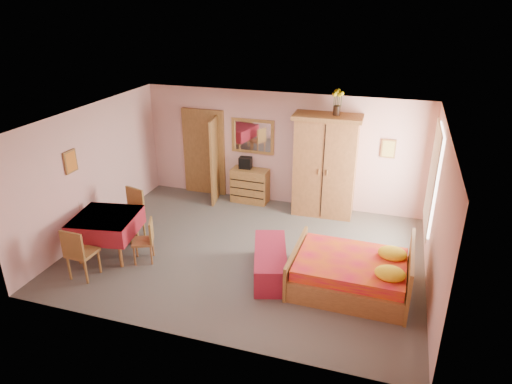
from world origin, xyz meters
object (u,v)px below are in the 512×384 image
(stereo, at_px, (245,163))
(wardrobe, at_px, (325,166))
(sunflower_vase, at_px, (337,102))
(bed, at_px, (351,264))
(chest_of_drawers, at_px, (250,186))
(chair_east, at_px, (143,241))
(dining_table, at_px, (108,235))
(chair_north, at_px, (129,215))
(wall_mirror, at_px, (253,136))
(bench, at_px, (270,262))
(chair_south, at_px, (82,252))
(chair_west, at_px, (78,227))
(floor_lamp, at_px, (297,172))

(stereo, relative_size, wardrobe, 0.13)
(sunflower_vase, distance_m, bed, 3.52)
(chest_of_drawers, height_order, chair_east, chair_east)
(bed, distance_m, dining_table, 4.47)
(chair_north, bearing_deg, wall_mirror, -108.53)
(bench, xyz_separation_m, chair_east, (-2.34, -0.26, 0.16))
(chair_south, height_order, chair_east, chair_south)
(chest_of_drawers, height_order, stereo, stereo)
(bed, height_order, chair_east, bed)
(wall_mirror, xyz_separation_m, sunflower_vase, (1.92, -0.30, 0.98))
(bed, xyz_separation_m, dining_table, (-4.46, -0.27, -0.05))
(bed, bearing_deg, chest_of_drawers, 134.48)
(bed, distance_m, chair_west, 5.18)
(floor_lamp, xyz_separation_m, wardrobe, (0.64, -0.13, 0.26))
(wall_mirror, relative_size, chair_east, 1.25)
(sunflower_vase, xyz_separation_m, bed, (0.77, -2.74, -2.08))
(chest_of_drawers, relative_size, dining_table, 0.78)
(chest_of_drawers, distance_m, chair_south, 4.26)
(chair_west, bearing_deg, stereo, 160.83)
(wardrobe, distance_m, bench, 2.93)
(stereo, xyz_separation_m, dining_table, (-1.65, -3.16, -0.54))
(dining_table, bearing_deg, bed, 3.48)
(chest_of_drawers, height_order, chair_west, chair_west)
(bench, bearing_deg, chair_west, -177.23)
(stereo, xyz_separation_m, chair_west, (-2.36, -3.09, -0.52))
(stereo, height_order, bed, stereo)
(chair_north, bearing_deg, chair_west, 54.50)
(chest_of_drawers, distance_m, floor_lamp, 1.21)
(wardrobe, height_order, bed, wardrobe)
(chest_of_drawers, distance_m, bench, 3.14)
(wardrobe, distance_m, chair_south, 5.20)
(bed, bearing_deg, sunflower_vase, 106.63)
(wardrobe, distance_m, dining_table, 4.69)
(chest_of_drawers, height_order, wardrobe, wardrobe)
(chest_of_drawers, xyz_separation_m, chair_east, (-1.03, -3.12, 0.00))
(sunflower_vase, relative_size, chair_west, 0.64)
(floor_lamp, relative_size, chair_west, 2.06)
(wardrobe, bearing_deg, chest_of_drawers, 175.29)
(floor_lamp, height_order, bed, floor_lamp)
(chest_of_drawers, relative_size, wall_mirror, 0.84)
(sunflower_vase, distance_m, chair_east, 4.73)
(bed, xyz_separation_m, chair_south, (-4.44, -1.04, 0.03))
(floor_lamp, distance_m, wardrobe, 0.70)
(floor_lamp, distance_m, chair_south, 4.86)
(wall_mirror, relative_size, wardrobe, 0.45)
(floor_lamp, bearing_deg, wardrobe, -11.13)
(chair_south, bearing_deg, bench, 20.55)
(bench, height_order, chair_north, chair_north)
(stereo, distance_m, chair_north, 2.99)
(wardrobe, xyz_separation_m, bed, (0.93, -2.74, -0.68))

